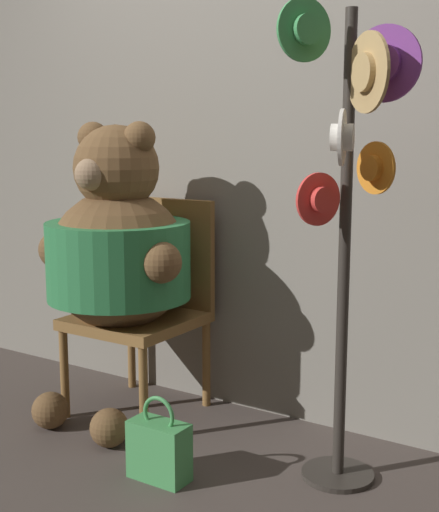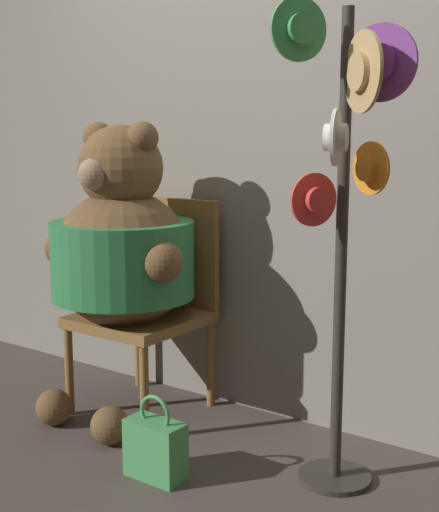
% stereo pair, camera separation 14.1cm
% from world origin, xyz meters
% --- Properties ---
extents(ground_plane, '(14.00, 14.00, 0.00)m').
position_xyz_m(ground_plane, '(0.00, 0.00, 0.00)').
color(ground_plane, '#4C423D').
extents(wall_back, '(8.00, 0.10, 2.72)m').
position_xyz_m(wall_back, '(0.00, 0.68, 1.36)').
color(wall_back, gray).
rests_on(wall_back, ground_plane).
extents(chair, '(0.53, 0.54, 1.00)m').
position_xyz_m(chair, '(-0.42, 0.40, 0.53)').
color(chair, olive).
rests_on(chair, ground_plane).
extents(teddy_bear, '(0.79, 0.70, 1.37)m').
position_xyz_m(teddy_bear, '(-0.45, 0.21, 0.79)').
color(teddy_bear, brown).
rests_on(teddy_bear, ground_plane).
extents(hat_display_rack, '(0.41, 0.41, 1.76)m').
position_xyz_m(hat_display_rack, '(0.69, 0.15, 1.10)').
color(hat_display_rack, '#332D28').
rests_on(hat_display_rack, ground_plane).
extents(handbag_on_ground, '(0.24, 0.12, 0.33)m').
position_xyz_m(handbag_on_ground, '(0.09, -0.18, 0.12)').
color(handbag_on_ground, '#479E56').
rests_on(handbag_on_ground, ground_plane).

